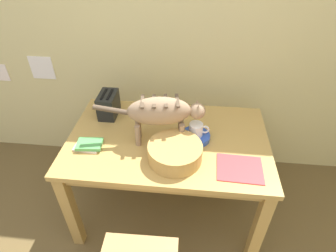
% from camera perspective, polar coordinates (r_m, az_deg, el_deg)
% --- Properties ---
extents(wall_rear, '(5.04, 0.11, 2.50)m').
position_cam_1_polar(wall_rear, '(2.17, 1.75, 19.69)').
color(wall_rear, '#D5C886').
rests_on(wall_rear, ground_plane).
extents(dining_table, '(1.32, 0.83, 0.73)m').
position_cam_1_polar(dining_table, '(1.90, -0.00, -4.51)').
color(dining_table, '#B38D49').
rests_on(dining_table, ground_plane).
extents(cat, '(0.68, 0.20, 0.32)m').
position_cam_1_polar(cat, '(1.70, -1.26, 2.84)').
color(cat, '#94775A').
rests_on(cat, dining_table).
extents(saucer_bowl, '(0.19, 0.19, 0.04)m').
position_cam_1_polar(saucer_bowl, '(1.84, 5.61, -2.19)').
color(saucer_bowl, '#2A4DB7').
rests_on(saucer_bowl, dining_table).
extents(coffee_mug, '(0.13, 0.09, 0.09)m').
position_cam_1_polar(coffee_mug, '(1.80, 5.83, -0.70)').
color(coffee_mug, white).
rests_on(coffee_mug, saucer_bowl).
extents(magazine, '(0.27, 0.23, 0.01)m').
position_cam_1_polar(magazine, '(1.69, 14.47, -8.43)').
color(magazine, '#DE373B').
rests_on(magazine, dining_table).
extents(book_stack, '(0.18, 0.12, 0.04)m').
position_cam_1_polar(book_stack, '(1.83, -15.93, -3.75)').
color(book_stack, beige).
rests_on(book_stack, dining_table).
extents(wicker_basket, '(0.33, 0.33, 0.11)m').
position_cam_1_polar(wicker_basket, '(1.66, 1.44, -5.36)').
color(wicker_basket, tan).
rests_on(wicker_basket, dining_table).
extents(toaster, '(0.12, 0.20, 0.18)m').
position_cam_1_polar(toaster, '(2.05, -12.10, 4.31)').
color(toaster, black).
rests_on(toaster, dining_table).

